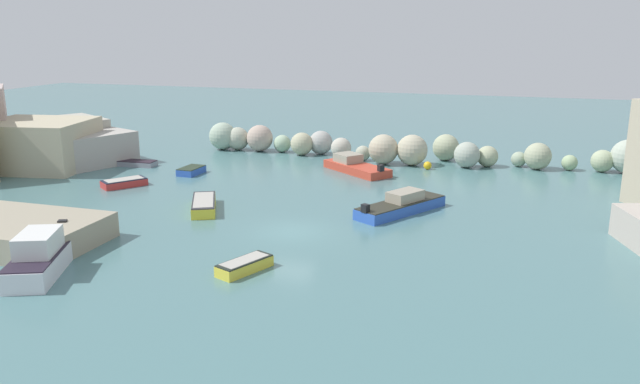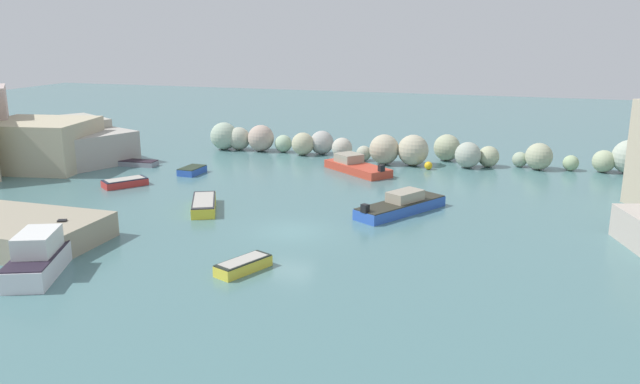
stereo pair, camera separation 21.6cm
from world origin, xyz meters
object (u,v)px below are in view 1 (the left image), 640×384
(moored_boat_2, at_px, (401,205))
(moored_boat_6, at_px, (245,265))
(moored_boat_4, at_px, (355,166))
(moored_boat_7, at_px, (137,163))
(moored_boat_0, at_px, (44,254))
(moored_boat_5, at_px, (204,204))
(stone_dock, at_px, (13,231))
(channel_buoy, at_px, (428,165))
(moored_boat_3, at_px, (191,171))
(moored_boat_1, at_px, (124,182))

(moored_boat_2, xyz_separation_m, moored_boat_6, (-5.42, -12.18, -0.17))
(moored_boat_4, bearing_deg, moored_boat_7, 48.51)
(moored_boat_2, bearing_deg, moored_boat_0, 165.89)
(moored_boat_7, bearing_deg, moored_boat_5, -45.76)
(moored_boat_0, bearing_deg, moored_boat_7, 179.70)
(moored_boat_2, xyz_separation_m, moored_boat_4, (-5.67, 10.46, -0.02))
(stone_dock, distance_m, channel_buoy, 31.50)
(moored_boat_0, height_order, moored_boat_4, moored_boat_0)
(moored_boat_3, height_order, moored_boat_4, moored_boat_4)
(channel_buoy, bearing_deg, moored_boat_3, -157.72)
(moored_boat_1, height_order, moored_boat_5, moored_boat_5)
(channel_buoy, distance_m, moored_boat_7, 24.41)
(moored_boat_3, bearing_deg, moored_boat_1, -25.55)
(moored_boat_0, relative_size, moored_boat_3, 2.79)
(channel_buoy, relative_size, moored_boat_0, 0.10)
(moored_boat_2, distance_m, moored_boat_6, 13.34)
(moored_boat_3, relative_size, moored_boat_7, 0.75)
(moored_boat_2, bearing_deg, moored_boat_4, 59.24)
(moored_boat_0, xyz_separation_m, moored_boat_3, (-3.19, 20.58, -0.49))
(stone_dock, relative_size, moored_boat_5, 1.99)
(stone_dock, distance_m, moored_boat_2, 22.57)
(moored_boat_6, bearing_deg, moored_boat_4, -156.22)
(moored_boat_6, bearing_deg, moored_boat_0, -51.03)
(moored_boat_5, bearing_deg, moored_boat_3, -173.31)
(moored_boat_0, distance_m, moored_boat_5, 11.90)
(moored_boat_1, relative_size, moored_boat_2, 0.50)
(moored_boat_0, distance_m, moored_boat_7, 23.77)
(moored_boat_0, xyz_separation_m, moored_boat_7, (-9.06, 21.97, -0.55))
(channel_buoy, height_order, moored_boat_6, channel_buoy)
(stone_dock, xyz_separation_m, moored_boat_2, (18.99, 12.21, -0.22))
(moored_boat_2, distance_m, moored_boat_4, 11.90)
(moored_boat_5, distance_m, moored_boat_7, 15.56)
(moored_boat_0, bearing_deg, channel_buoy, 129.61)
(moored_boat_4, xyz_separation_m, moored_boat_5, (-6.56, -13.69, -0.10))
(stone_dock, relative_size, moored_boat_0, 1.35)
(moored_boat_6, bearing_deg, moored_boat_1, -106.77)
(moored_boat_0, height_order, moored_boat_2, moored_boat_0)
(moored_boat_0, height_order, moored_boat_3, moored_boat_0)
(channel_buoy, relative_size, moored_boat_4, 0.11)
(moored_boat_0, height_order, moored_boat_5, moored_boat_0)
(moored_boat_7, bearing_deg, moored_boat_6, -50.40)
(moored_boat_0, bearing_deg, stone_dock, -144.75)
(moored_boat_2, bearing_deg, moored_boat_1, 119.04)
(moored_boat_1, distance_m, moored_boat_2, 20.75)
(stone_dock, bearing_deg, moored_boat_2, 32.74)
(moored_boat_5, xyz_separation_m, moored_boat_7, (-11.62, 10.36, -0.14))
(moored_boat_3, relative_size, moored_boat_6, 0.79)
(channel_buoy, xyz_separation_m, moored_boat_1, (-20.58, -12.41, -0.04))
(channel_buoy, relative_size, moored_boat_5, 0.14)
(moored_boat_5, distance_m, moored_boat_6, 11.25)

